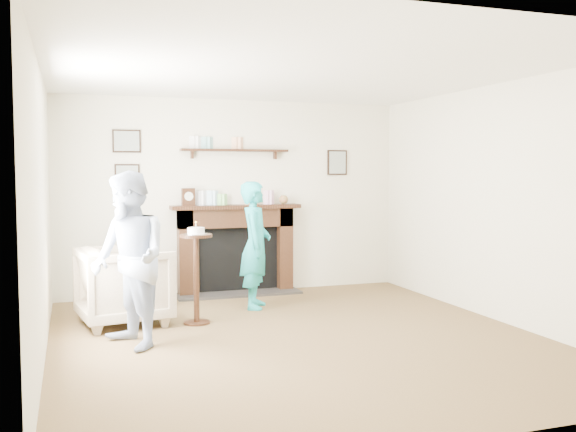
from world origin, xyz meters
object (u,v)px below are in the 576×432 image
object	(u,v)px
woman	(256,307)
man	(131,348)
armchair	(125,324)
pedestal_table	(196,261)

from	to	relation	value
woman	man	bearing A→B (deg)	151.08
armchair	woman	distance (m)	1.54
armchair	woman	world-z (taller)	woman
man	woman	distance (m)	2.00
armchair	man	size ratio (longest dim) A/B	0.56
woman	pedestal_table	bearing A→B (deg)	146.11
man	woman	xyz separation A→B (m)	(1.53, 1.28, 0.00)
armchair	woman	bearing A→B (deg)	-86.79
man	pedestal_table	size ratio (longest dim) A/B	1.49
armchair	pedestal_table	size ratio (longest dim) A/B	0.83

